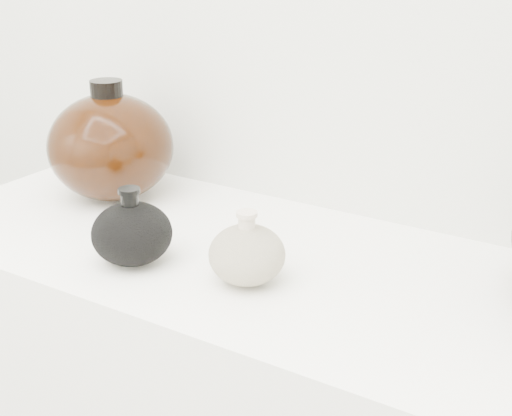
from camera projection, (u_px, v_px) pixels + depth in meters
The scene contains 3 objects.
black_gourd_vase at pixel (132, 233), 1.11m from camera, with size 0.16×0.16×0.12m.
cream_gourd_vase at pixel (247, 254), 1.05m from camera, with size 0.15×0.15×0.11m.
left_round_pot at pixel (111, 146), 1.37m from camera, with size 0.28×0.28×0.23m.
Camera 1 is at (0.58, 0.07, 1.40)m, focal length 50.00 mm.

